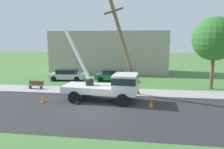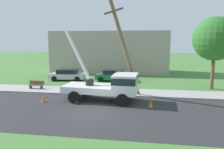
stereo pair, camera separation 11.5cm
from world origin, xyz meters
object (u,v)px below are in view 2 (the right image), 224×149
Objects in this scene: leaning_utility_pole at (125,48)px; utility_truck at (110,85)px; traffic_cone_behind at (43,99)px; park_bench at (36,85)px; parked_sedan_silver at (67,75)px; roadside_tree_near at (215,39)px; traffic_cone_ahead at (151,104)px; traffic_cone_curbside at (130,95)px; parked_sedan_green at (114,75)px.

utility_truck is at bearing -123.77° from leaning_utility_pole.
traffic_cone_behind is 0.35× the size of park_bench.
roadside_tree_near is (16.69, -2.60, 4.49)m from parked_sedan_silver.
traffic_cone_behind is (-8.81, 0.08, 0.00)m from traffic_cone_ahead.
leaning_utility_pole is 8.17m from traffic_cone_behind.
leaning_utility_pole reaches higher than parked_sedan_silver.
traffic_cone_curbside is (7.03, 2.35, 0.00)m from traffic_cone_behind.
leaning_utility_pole is 1.90× the size of parked_sedan_silver.
utility_truck reaches higher than park_bench.
parked_sedan_green reaches higher than traffic_cone_behind.
parked_sedan_green is at bearing 37.81° from park_bench.
parked_sedan_silver is (-6.85, 8.55, -0.70)m from utility_truck.
traffic_cone_ahead is 0.35× the size of park_bench.
utility_truck is 8.90m from park_bench.
parked_sedan_silver is (-8.43, 7.32, 0.43)m from traffic_cone_curbside.
park_bench is at bearing 159.50° from traffic_cone_ahead.
parked_sedan_green reaches higher than traffic_cone_curbside.
park_bench is at bearing 170.51° from leaning_utility_pole.
utility_truck is 5.68m from traffic_cone_behind.
park_bench reaches higher than traffic_cone_curbside.
roadside_tree_near is at bearing 26.44° from leaning_utility_pole.
traffic_cone_ahead is at bearing -50.49° from leaning_utility_pole.
utility_truck is 0.91× the size of roadside_tree_near.
leaning_utility_pole reaches higher than parked_sedan_green.
traffic_cone_ahead and traffic_cone_behind have the same top height.
roadside_tree_near is (8.27, 4.72, 4.92)m from traffic_cone_curbside.
roadside_tree_near is (18.12, 2.81, 4.74)m from park_bench.
park_bench is (-7.35, -5.70, -0.25)m from parked_sedan_green.
parked_sedan_silver reaches higher than park_bench.
park_bench is at bearing 159.20° from utility_truck.
leaning_utility_pole is 5.49m from traffic_cone_ahead.
traffic_cone_curbside is (-1.78, 2.43, 0.00)m from traffic_cone_ahead.
traffic_cone_ahead is 1.00× the size of traffic_cone_behind.
park_bench is at bearing -171.19° from roadside_tree_near.
traffic_cone_curbside is 10.04m from park_bench.
parked_sedan_silver is 1.01× the size of parked_sedan_green.
parked_sedan_green is at bearing 108.18° from traffic_cone_curbside.
leaning_utility_pole reaches higher than traffic_cone_ahead.
leaning_utility_pole is 1.16× the size of roadside_tree_near.
traffic_cone_behind is 7.41m from traffic_cone_curbside.
parked_sedan_green reaches higher than park_bench.
parked_sedan_green is at bearing 2.81° from parked_sedan_silver.
park_bench reaches higher than traffic_cone_ahead.
utility_truck reaches higher than traffic_cone_ahead.
utility_truck is 0.78× the size of leaning_utility_pole.
park_bench is at bearing -104.71° from parked_sedan_silver.
traffic_cone_ahead is at bearing -66.92° from parked_sedan_green.
utility_truck is at bearing -142.08° from traffic_cone_curbside.
traffic_cone_ahead is at bearing -20.50° from park_bench.
leaning_utility_pole is 11.18m from parked_sedan_silver.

